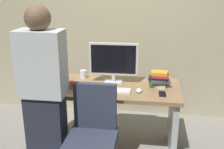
% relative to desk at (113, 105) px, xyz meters
% --- Properties ---
extents(ground_plane, '(9.00, 9.00, 0.00)m').
position_rel_desk_xyz_m(ground_plane, '(0.00, 0.00, -0.50)').
color(ground_plane, gray).
extents(wall_back, '(6.40, 0.10, 3.00)m').
position_rel_desk_xyz_m(wall_back, '(0.00, 0.95, 1.00)').
color(wall_back, tan).
rests_on(wall_back, ground).
extents(desk, '(1.46, 0.73, 0.73)m').
position_rel_desk_xyz_m(desk, '(0.00, 0.00, 0.00)').
color(desk, '#93704C').
rests_on(desk, ground).
extents(office_chair, '(0.52, 0.52, 0.94)m').
position_rel_desk_xyz_m(office_chair, '(-0.09, -0.66, -0.08)').
color(office_chair, black).
rests_on(office_chair, ground).
extents(person_at_desk, '(0.40, 0.24, 1.64)m').
position_rel_desk_xyz_m(person_at_desk, '(-0.53, -0.64, 0.34)').
color(person_at_desk, '#262838').
rests_on(person_at_desk, ground).
extents(monitor, '(0.54, 0.14, 0.46)m').
position_rel_desk_xyz_m(monitor, '(-0.01, 0.12, 0.48)').
color(monitor, silver).
rests_on(monitor, desk).
extents(keyboard, '(0.43, 0.14, 0.02)m').
position_rel_desk_xyz_m(keyboard, '(-0.01, -0.15, 0.23)').
color(keyboard, white).
rests_on(keyboard, desk).
extents(mouse, '(0.06, 0.10, 0.03)m').
position_rel_desk_xyz_m(mouse, '(0.29, -0.13, 0.24)').
color(mouse, white).
rests_on(mouse, desk).
extents(cup_near_keyboard, '(0.07, 0.07, 0.09)m').
position_rel_desk_xyz_m(cup_near_keyboard, '(-0.43, -0.13, 0.26)').
color(cup_near_keyboard, '#D84C3F').
rests_on(cup_near_keyboard, desk).
extents(cup_by_monitor, '(0.08, 0.08, 0.10)m').
position_rel_desk_xyz_m(cup_by_monitor, '(-0.38, 0.22, 0.27)').
color(cup_by_monitor, silver).
rests_on(cup_by_monitor, desk).
extents(book_stack, '(0.24, 0.19, 0.17)m').
position_rel_desk_xyz_m(book_stack, '(0.50, 0.07, 0.30)').
color(book_stack, beige).
rests_on(book_stack, desk).
extents(cell_phone, '(0.07, 0.15, 0.01)m').
position_rel_desk_xyz_m(cell_phone, '(0.53, -0.16, 0.23)').
color(cell_phone, black).
rests_on(cell_phone, desk).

